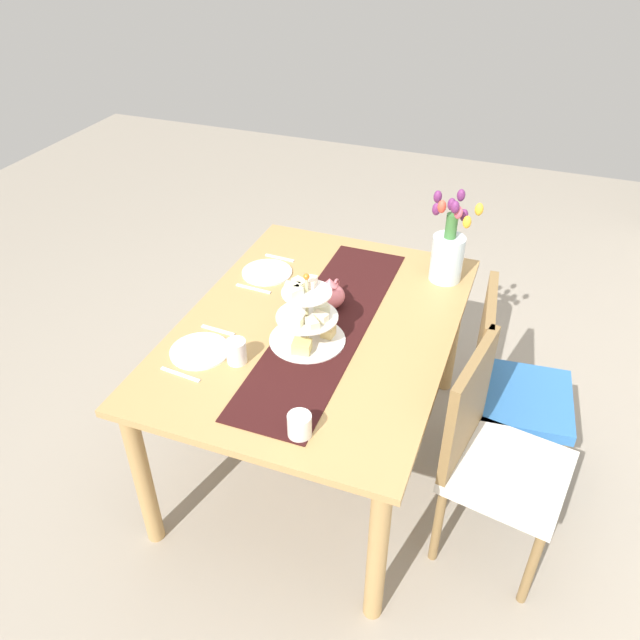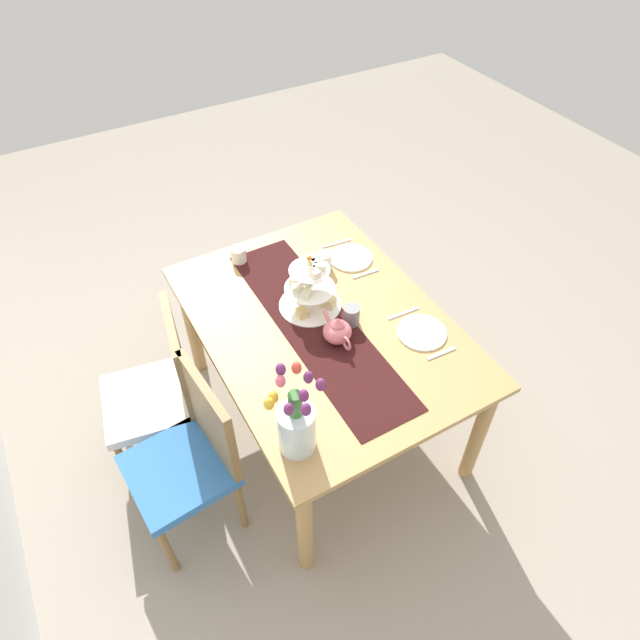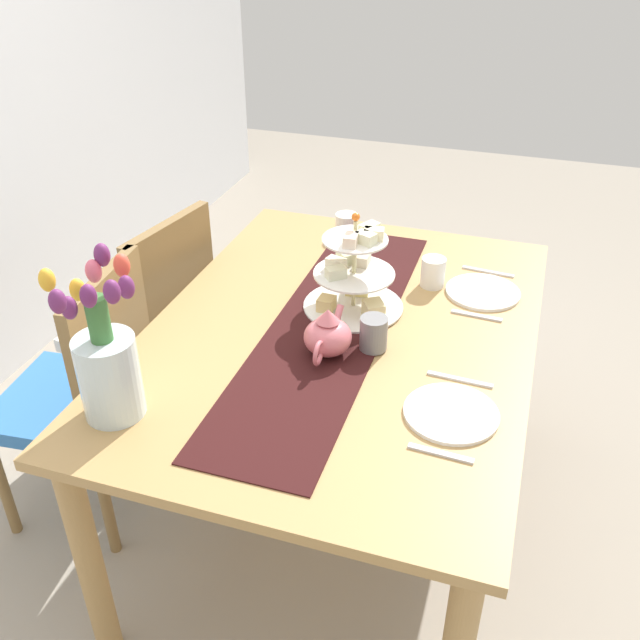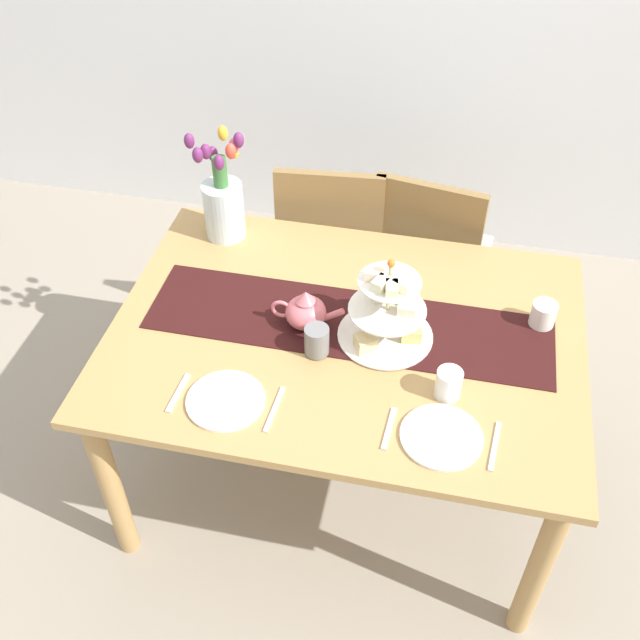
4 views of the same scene
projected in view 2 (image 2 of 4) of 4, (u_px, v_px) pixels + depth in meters
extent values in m
plane|color=gray|center=(322.00, 415.00, 3.13)|extent=(8.00, 8.00, 0.00)
cube|color=tan|center=(323.00, 324.00, 2.60)|extent=(1.49, 1.08, 0.03)
cylinder|color=tan|center=(479.00, 433.00, 2.62)|extent=(0.07, 0.07, 0.72)
cylinder|color=tan|center=(334.00, 272.00, 3.45)|extent=(0.07, 0.07, 0.72)
cylinder|color=tan|center=(305.00, 528.00, 2.30)|extent=(0.07, 0.07, 0.72)
cylinder|color=tan|center=(191.00, 325.00, 3.12)|extent=(0.07, 0.07, 0.72)
cylinder|color=olive|center=(136.00, 487.00, 2.60)|extent=(0.04, 0.04, 0.41)
cylinder|color=olive|center=(168.00, 550.00, 2.39)|extent=(0.04, 0.04, 0.41)
cylinder|color=olive|center=(205.00, 448.00, 2.75)|extent=(0.04, 0.04, 0.41)
cylinder|color=olive|center=(241.00, 505.00, 2.54)|extent=(0.04, 0.04, 0.41)
cube|color=#3370B7|center=(179.00, 470.00, 2.41)|extent=(0.46, 0.46, 0.05)
cube|color=olive|center=(210.00, 417.00, 2.30)|extent=(0.42, 0.08, 0.45)
cylinder|color=olive|center=(119.00, 409.00, 2.91)|extent=(0.04, 0.04, 0.41)
cylinder|color=olive|center=(126.00, 467.00, 2.67)|extent=(0.04, 0.04, 0.41)
cylinder|color=olive|center=(187.00, 391.00, 2.99)|extent=(0.04, 0.04, 0.41)
cylinder|color=olive|center=(200.00, 446.00, 2.76)|extent=(0.04, 0.04, 0.41)
cube|color=silver|center=(149.00, 400.00, 2.67)|extent=(0.49, 0.49, 0.05)
cube|color=olive|center=(179.00, 356.00, 2.53)|extent=(0.42, 0.11, 0.45)
cube|color=black|center=(316.00, 324.00, 2.58)|extent=(1.30, 0.32, 0.00)
cylinder|color=beige|center=(310.00, 284.00, 2.57)|extent=(0.01, 0.01, 0.28)
cylinder|color=white|center=(310.00, 305.00, 2.66)|extent=(0.30, 0.30, 0.01)
cylinder|color=white|center=(310.00, 288.00, 2.59)|extent=(0.24, 0.24, 0.01)
cylinder|color=white|center=(309.00, 270.00, 2.51)|extent=(0.19, 0.19, 0.01)
cube|color=#E3D078|center=(301.00, 292.00, 2.69)|extent=(0.07, 0.08, 0.04)
cube|color=#EBCC7F|center=(302.00, 313.00, 2.59)|extent=(0.05, 0.05, 0.04)
cube|color=beige|center=(329.00, 302.00, 2.64)|extent=(0.08, 0.08, 0.05)
cube|color=beige|center=(306.00, 277.00, 2.61)|extent=(0.06, 0.04, 0.03)
cube|color=beige|center=(295.00, 281.00, 2.59)|extent=(0.06, 0.07, 0.03)
cube|color=#EFE5C4|center=(298.00, 288.00, 2.56)|extent=(0.05, 0.06, 0.03)
cube|color=beige|center=(306.00, 294.00, 2.53)|extent=(0.06, 0.07, 0.03)
cube|color=beige|center=(315.00, 272.00, 2.47)|extent=(0.06, 0.04, 0.03)
cube|color=beige|center=(319.00, 267.00, 2.49)|extent=(0.06, 0.07, 0.03)
cube|color=beige|center=(318.00, 262.00, 2.52)|extent=(0.04, 0.06, 0.03)
cube|color=#E8EAC0|center=(311.00, 260.00, 2.53)|extent=(0.07, 0.06, 0.03)
sphere|color=orange|center=(309.00, 258.00, 2.46)|extent=(0.02, 0.02, 0.02)
ellipsoid|color=#D66B75|center=(337.00, 332.00, 2.48)|extent=(0.13, 0.13, 0.10)
cone|color=#D66B75|center=(338.00, 321.00, 2.43)|extent=(0.06, 0.06, 0.04)
cylinder|color=#D66B75|center=(327.00, 318.00, 2.52)|extent=(0.07, 0.02, 0.06)
torus|color=#D66B75|center=(347.00, 343.00, 2.43)|extent=(0.07, 0.01, 0.07)
cylinder|color=silver|center=(297.00, 429.00, 2.06)|extent=(0.14, 0.14, 0.21)
cylinder|color=#3D7538|center=(295.00, 405.00, 1.95)|extent=(0.05, 0.05, 0.12)
ellipsoid|color=#6B2860|center=(281.00, 370.00, 1.89)|extent=(0.04, 0.04, 0.06)
ellipsoid|color=#E5607A|center=(280.00, 381.00, 1.90)|extent=(0.04, 0.04, 0.06)
ellipsoid|color=yellow|center=(273.00, 397.00, 1.91)|extent=(0.04, 0.04, 0.06)
ellipsoid|color=yellow|center=(269.00, 404.00, 1.83)|extent=(0.04, 0.04, 0.06)
ellipsoid|color=#6B2860|center=(289.00, 409.00, 1.88)|extent=(0.04, 0.04, 0.06)
ellipsoid|color=#6B2860|center=(306.00, 409.00, 1.81)|extent=(0.04, 0.04, 0.06)
ellipsoid|color=#6B2860|center=(304.00, 396.00, 1.87)|extent=(0.04, 0.04, 0.06)
ellipsoid|color=#6B2860|center=(321.00, 385.00, 1.87)|extent=(0.04, 0.04, 0.06)
ellipsoid|color=#6B2860|center=(308.00, 377.00, 1.93)|extent=(0.04, 0.04, 0.06)
ellipsoid|color=#EF4C38|center=(297.00, 368.00, 1.91)|extent=(0.04, 0.04, 0.06)
cylinder|color=white|center=(238.00, 255.00, 2.87)|extent=(0.08, 0.08, 0.08)
cylinder|color=white|center=(422.00, 332.00, 2.54)|extent=(0.23, 0.23, 0.01)
cube|color=silver|center=(441.00, 353.00, 2.45)|extent=(0.02, 0.15, 0.01)
cube|color=silver|center=(403.00, 313.00, 2.63)|extent=(0.02, 0.17, 0.01)
cylinder|color=white|center=(351.00, 258.00, 2.92)|extent=(0.23, 0.23, 0.01)
cube|color=silver|center=(366.00, 274.00, 2.83)|extent=(0.03, 0.15, 0.01)
cube|color=silver|center=(337.00, 243.00, 3.01)|extent=(0.03, 0.17, 0.01)
cylinder|color=slate|center=(351.00, 315.00, 2.55)|extent=(0.08, 0.08, 0.09)
cylinder|color=white|center=(324.00, 261.00, 2.83)|extent=(0.08, 0.08, 0.09)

